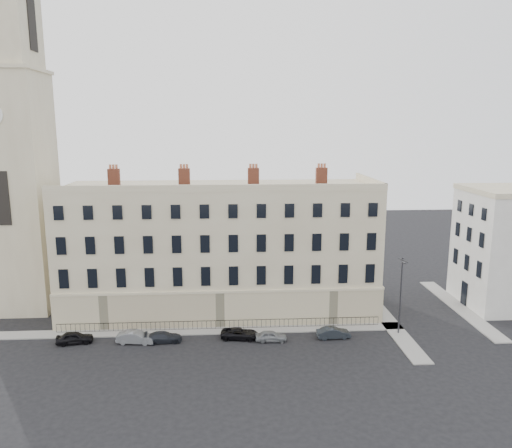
# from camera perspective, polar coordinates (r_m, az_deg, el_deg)

# --- Properties ---
(ground) EXTENTS (160.00, 160.00, 0.00)m
(ground) POSITION_cam_1_polar(r_m,az_deg,el_deg) (51.11, 2.80, -14.17)
(ground) COLOR black
(ground) RESTS_ON ground
(terrace) EXTENTS (36.22, 12.22, 17.00)m
(terrace) POSITION_cam_1_polar(r_m,az_deg,el_deg) (59.60, -4.11, -2.77)
(terrace) COLOR #BEB08D
(terrace) RESTS_ON ground
(church_tower) EXTENTS (8.00, 8.13, 44.00)m
(church_tower) POSITION_cam_1_polar(r_m,az_deg,el_deg) (64.84, -26.17, 7.24)
(church_tower) COLOR #BEB08D
(church_tower) RESTS_ON ground
(adjacent_building) EXTENTS (10.00, 10.00, 14.00)m
(adjacent_building) POSITION_cam_1_polar(r_m,az_deg,el_deg) (68.02, 26.86, -2.64)
(adjacent_building) COLOR silver
(adjacent_building) RESTS_ON ground
(pavement_terrace) EXTENTS (48.00, 2.00, 0.12)m
(pavement_terrace) POSITION_cam_1_polar(r_m,az_deg,el_deg) (55.57, -8.32, -12.03)
(pavement_terrace) COLOR gray
(pavement_terrace) RESTS_ON ground
(pavement_east_return) EXTENTS (2.00, 24.00, 0.12)m
(pavement_east_return) POSITION_cam_1_polar(r_m,az_deg,el_deg) (60.92, 14.40, -10.14)
(pavement_east_return) COLOR gray
(pavement_east_return) RESTS_ON ground
(pavement_adjacent) EXTENTS (2.00, 20.00, 0.12)m
(pavement_adjacent) POSITION_cam_1_polar(r_m,az_deg,el_deg) (66.30, 22.22, -8.86)
(pavement_adjacent) COLOR gray
(pavement_adjacent) RESTS_ON ground
(railings) EXTENTS (35.00, 0.04, 0.96)m
(railings) POSITION_cam_1_polar(r_m,az_deg,el_deg) (55.55, -4.10, -11.40)
(railings) COLOR black
(railings) RESTS_ON ground
(car_a) EXTENTS (3.81, 2.02, 1.24)m
(car_a) POSITION_cam_1_polar(r_m,az_deg,el_deg) (55.33, -20.02, -12.11)
(car_a) COLOR black
(car_a) RESTS_ON ground
(car_b) EXTENTS (3.99, 1.80, 1.27)m
(car_b) POSITION_cam_1_polar(r_m,az_deg,el_deg) (53.64, -13.58, -12.46)
(car_b) COLOR slate
(car_b) RESTS_ON ground
(car_c) EXTENTS (3.86, 1.86, 1.08)m
(car_c) POSITION_cam_1_polar(r_m,az_deg,el_deg) (53.31, -10.51, -12.59)
(car_c) COLOR #20242B
(car_c) RESTS_ON ground
(car_d) EXTENTS (4.21, 2.40, 1.11)m
(car_d) POSITION_cam_1_polar(r_m,az_deg,el_deg) (53.25, -1.85, -12.41)
(car_d) COLOR black
(car_d) RESTS_ON ground
(car_e) EXTENTS (3.31, 1.44, 1.11)m
(car_e) POSITION_cam_1_polar(r_m,az_deg,el_deg) (52.67, 1.73, -12.68)
(car_e) COLOR gray
(car_e) RESTS_ON ground
(car_f) EXTENTS (3.60, 1.47, 1.16)m
(car_f) POSITION_cam_1_polar(r_m,az_deg,el_deg) (53.94, 8.84, -12.19)
(car_f) COLOR #22282E
(car_f) RESTS_ON ground
(streetlamp) EXTENTS (0.63, 1.79, 8.45)m
(streetlamp) POSITION_cam_1_polar(r_m,az_deg,el_deg) (54.90, 16.22, -7.51)
(streetlamp) COLOR #333339
(streetlamp) RESTS_ON ground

